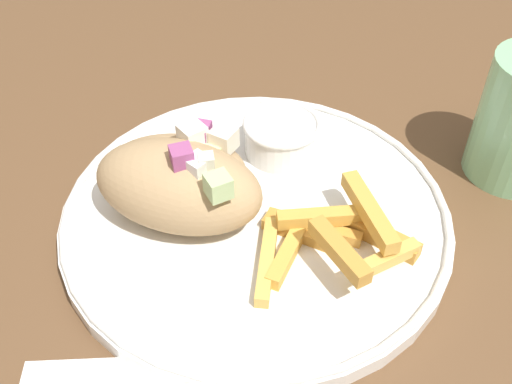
{
  "coord_description": "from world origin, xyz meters",
  "views": [
    {
      "loc": [
        0.1,
        -0.37,
        1.09
      ],
      "look_at": [
        0.03,
        -0.05,
        0.78
      ],
      "focal_mm": 42.0,
      "sensor_mm": 36.0,
      "label": 1
    }
  ],
  "objects_px": {
    "pita_sandwich_far": "(178,167)",
    "fries_pile": "(332,236)",
    "plate": "(256,215)",
    "sauce_ramekin": "(282,135)",
    "pita_sandwich_near": "(179,185)"
  },
  "relations": [
    {
      "from": "pita_sandwich_far",
      "to": "fries_pile",
      "type": "distance_m",
      "value": 0.13
    },
    {
      "from": "pita_sandwich_far",
      "to": "fries_pile",
      "type": "bearing_deg",
      "value": -23.31
    },
    {
      "from": "pita_sandwich_far",
      "to": "fries_pile",
      "type": "height_order",
      "value": "pita_sandwich_far"
    },
    {
      "from": "plate",
      "to": "pita_sandwich_far",
      "type": "distance_m",
      "value": 0.07
    },
    {
      "from": "plate",
      "to": "sauce_ramekin",
      "type": "height_order",
      "value": "sauce_ramekin"
    },
    {
      "from": "pita_sandwich_near",
      "to": "fries_pile",
      "type": "distance_m",
      "value": 0.12
    },
    {
      "from": "plate",
      "to": "pita_sandwich_far",
      "type": "bearing_deg",
      "value": 170.85
    },
    {
      "from": "pita_sandwich_near",
      "to": "sauce_ramekin",
      "type": "xyz_separation_m",
      "value": [
        0.06,
        0.09,
        -0.01
      ]
    },
    {
      "from": "fries_pile",
      "to": "plate",
      "type": "bearing_deg",
      "value": 157.44
    },
    {
      "from": "plate",
      "to": "fries_pile",
      "type": "xyz_separation_m",
      "value": [
        0.06,
        -0.03,
        0.02
      ]
    },
    {
      "from": "sauce_ramekin",
      "to": "fries_pile",
      "type": "bearing_deg",
      "value": -60.84
    },
    {
      "from": "fries_pile",
      "to": "pita_sandwich_near",
      "type": "bearing_deg",
      "value": 176.13
    },
    {
      "from": "plate",
      "to": "pita_sandwich_far",
      "type": "height_order",
      "value": "pita_sandwich_far"
    },
    {
      "from": "sauce_ramekin",
      "to": "plate",
      "type": "bearing_deg",
      "value": -94.11
    },
    {
      "from": "pita_sandwich_far",
      "to": "sauce_ramekin",
      "type": "height_order",
      "value": "pita_sandwich_far"
    }
  ]
}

